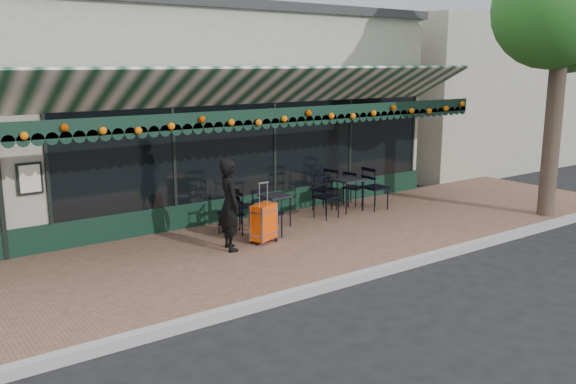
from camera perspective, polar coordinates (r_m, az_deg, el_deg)
ground at (r=9.84m, az=5.38°, el=-8.45°), size 80.00×80.00×0.00m
sidewalk at (r=11.31m, az=-1.36°, el=-5.27°), size 18.00×4.00×0.15m
curb at (r=9.76m, az=5.70°, el=-8.17°), size 18.00×0.16×0.15m
restaurant_building at (r=15.99m, az=-13.52°, el=7.50°), size 12.00×9.60×4.50m
neighbor_building_right at (r=24.27m, az=16.22°, el=9.07°), size 12.00×8.00×4.80m
woman at (r=10.82m, az=-5.47°, el=-1.18°), size 0.53×0.68×1.65m
suitcase at (r=11.31m, az=-2.30°, el=-2.88°), size 0.56×0.44×1.13m
cafe_table_a at (r=13.72m, az=5.60°, el=0.93°), size 0.60×0.60×0.74m
cafe_table_b at (r=12.39m, az=-1.20°, el=-0.59°), size 0.53×0.53×0.65m
chair_a_left at (r=13.77m, az=3.47°, el=0.18°), size 0.55×0.55×0.94m
chair_a_right at (r=14.36m, az=6.15°, el=0.39°), size 0.51×0.51×0.82m
chair_a_front at (r=13.10m, az=3.61°, el=-0.48°), size 0.50×0.50×0.91m
chair_a_extra at (r=13.99m, az=8.16°, el=0.40°), size 0.50×0.50×1.00m
chair_b_left at (r=11.81m, az=-5.41°, el=-2.04°), size 0.49×0.49×0.86m
chair_b_right at (r=12.35m, az=-4.49°, el=-1.39°), size 0.50×0.50×0.86m
chair_b_front at (r=11.59m, az=-1.92°, el=-2.07°), size 0.54×0.54×0.93m
street_tree at (r=14.54m, az=24.61°, el=15.64°), size 3.32×2.87×6.11m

